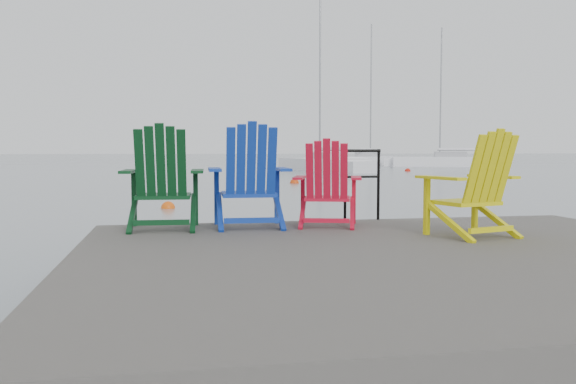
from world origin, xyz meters
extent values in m
plane|color=slate|center=(0.00, 0.00, 0.00)|extent=(400.00, 400.00, 0.00)
cube|color=#2D2B28|center=(0.00, 0.00, 0.40)|extent=(6.00, 5.00, 0.20)
cylinder|color=black|center=(-2.70, 2.20, -0.30)|extent=(0.26, 0.26, 1.20)
cylinder|color=black|center=(0.00, 2.20, -0.30)|extent=(0.26, 0.26, 1.20)
cylinder|color=black|center=(2.70, 2.20, -0.30)|extent=(0.26, 0.26, 1.20)
cylinder|color=black|center=(0.03, 2.45, 0.95)|extent=(0.04, 0.04, 0.90)
cylinder|color=black|center=(0.47, 2.45, 0.95)|extent=(0.04, 0.04, 0.90)
cylinder|color=black|center=(0.25, 2.45, 1.38)|extent=(0.48, 0.04, 0.04)
cylinder|color=black|center=(0.25, 2.45, 1.05)|extent=(0.44, 0.03, 0.03)
cube|color=black|center=(-2.21, 2.10, 0.87)|extent=(0.63, 0.57, 0.04)
cube|color=black|center=(-2.55, 2.34, 0.82)|extent=(0.06, 0.06, 0.63)
cube|color=black|center=(-1.84, 2.30, 0.82)|extent=(0.06, 0.06, 0.63)
cube|color=black|center=(-2.60, 2.10, 1.15)|extent=(0.17, 0.70, 0.03)
cube|color=black|center=(-1.83, 2.05, 1.15)|extent=(0.17, 0.70, 0.03)
cube|color=black|center=(-2.23, 1.73, 1.24)|extent=(0.57, 0.32, 0.77)
cube|color=#0E2F98|center=(-1.24, 2.10, 0.88)|extent=(0.64, 0.57, 0.05)
cube|color=#0E2F98|center=(-1.60, 2.34, 0.82)|extent=(0.06, 0.06, 0.65)
cube|color=#0E2F98|center=(-0.87, 2.31, 0.82)|extent=(0.06, 0.06, 0.65)
cube|color=#0E2F98|center=(-1.63, 2.09, 1.17)|extent=(0.16, 0.71, 0.03)
cube|color=#0E2F98|center=(-0.85, 2.06, 1.17)|extent=(0.16, 0.71, 0.03)
cube|color=#0E2F98|center=(-1.26, 1.73, 1.26)|extent=(0.58, 0.32, 0.79)
cube|color=red|center=(-0.31, 2.00, 0.82)|extent=(0.63, 0.59, 0.04)
cube|color=red|center=(-0.56, 2.27, 0.77)|extent=(0.06, 0.06, 0.55)
cube|color=red|center=(0.04, 2.10, 0.77)|extent=(0.06, 0.06, 0.55)
cube|color=red|center=(-0.64, 2.08, 1.06)|extent=(0.28, 0.61, 0.03)
cube|color=red|center=(0.00, 1.89, 1.06)|extent=(0.28, 0.61, 0.03)
cube|color=red|center=(-0.41, 1.69, 1.15)|extent=(0.53, 0.38, 0.67)
cube|color=#D8CF0C|center=(0.88, 0.92, 0.84)|extent=(0.68, 0.63, 0.04)
cube|color=#D8CF0C|center=(0.51, 1.03, 0.80)|extent=(0.06, 0.06, 0.59)
cube|color=#D8CF0C|center=(1.15, 1.21, 0.80)|extent=(0.06, 0.06, 0.59)
cube|color=#D8CF0C|center=(0.54, 0.80, 1.11)|extent=(0.29, 0.65, 0.03)
cube|color=#D8CF0C|center=(1.24, 1.00, 1.11)|extent=(0.29, 0.65, 0.03)
cube|color=#D8CF0C|center=(0.98, 0.59, 1.20)|extent=(0.57, 0.40, 0.73)
cube|color=silver|center=(7.69, 34.02, 0.25)|extent=(4.52, 9.31, 1.10)
cube|color=#9E9EA3|center=(7.81, 33.58, 0.95)|extent=(2.26, 3.03, 0.55)
cylinder|color=gray|center=(7.58, 34.45, 6.43)|extent=(0.12, 0.12, 11.27)
cube|color=white|center=(14.94, 46.23, 0.25)|extent=(6.86, 9.11, 1.10)
cube|color=#9E9EA3|center=(14.70, 45.84, 0.95)|extent=(2.88, 3.23, 0.55)
cylinder|color=gray|center=(15.18, 46.62, 6.56)|extent=(0.12, 0.12, 11.52)
cube|color=white|center=(20.04, 41.93, 0.25)|extent=(8.64, 4.99, 1.10)
cube|color=#9E9EA3|center=(20.43, 41.78, 0.95)|extent=(2.90, 2.32, 0.55)
cylinder|color=gray|center=(19.64, 42.07, 6.05)|extent=(0.12, 0.12, 10.51)
sphere|color=#DE520D|center=(-2.21, 9.77, 0.00)|extent=(0.34, 0.34, 0.34)
sphere|color=red|center=(2.89, 19.79, 0.00)|extent=(0.38, 0.38, 0.38)
sphere|color=red|center=(12.90, 32.26, 0.00)|extent=(0.38, 0.38, 0.38)
sphere|color=#CE4D0C|center=(4.48, 40.00, 0.00)|extent=(0.40, 0.40, 0.40)
camera|label=1|loc=(-2.12, -4.94, 1.39)|focal=38.00mm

